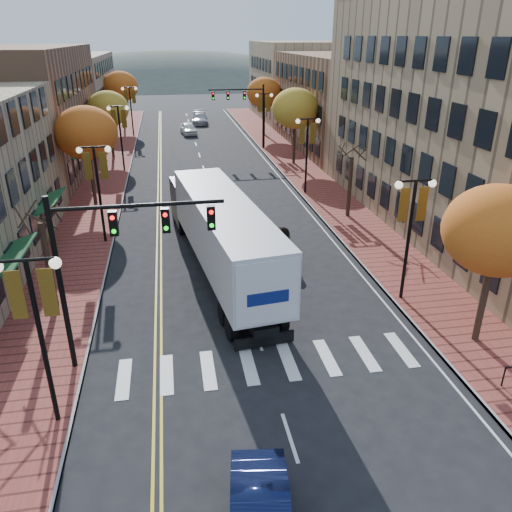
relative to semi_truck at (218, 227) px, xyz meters
name	(u,v)px	position (x,y,z in m)	size (l,w,h in m)	color
ground	(277,397)	(0.88, -11.05, -2.51)	(200.00, 200.00, 0.00)	black
sidewalk_left	(107,176)	(-8.12, 21.45, -2.43)	(4.00, 85.00, 0.15)	brown
sidewalk_right	(297,167)	(9.88, 21.45, -2.43)	(4.00, 85.00, 0.15)	brown
building_left_mid	(13,112)	(-16.12, 24.95, 2.99)	(12.00, 24.00, 11.00)	brown
building_left_far	(63,92)	(-16.12, 49.95, 2.24)	(12.00, 26.00, 9.50)	#9E8966
building_right_near	(507,109)	(19.38, 4.95, 4.99)	(15.00, 28.00, 15.00)	#997F5B
building_right_mid	(359,101)	(19.38, 30.95, 2.49)	(15.00, 24.00, 10.00)	brown
building_right_far	(308,80)	(19.38, 52.95, 2.99)	(15.00, 20.00, 11.00)	#9E8966
tree_left_a	(49,266)	(-8.12, -3.05, -0.26)	(0.28, 0.28, 4.20)	#382619
tree_left_b	(86,133)	(-8.12, 12.95, 2.94)	(4.48, 4.48, 7.21)	#382619
tree_left_c	(108,109)	(-8.12, 28.95, 2.55)	(4.16, 4.16, 6.69)	#382619
tree_left_d	(120,86)	(-8.12, 46.95, 3.09)	(4.61, 4.61, 7.42)	#382619
tree_right_a	(498,231)	(9.88, -9.05, 2.55)	(4.16, 4.16, 6.69)	#382619
tree_right_b	(350,187)	(9.88, 6.95, -0.26)	(0.28, 0.28, 4.20)	#382619
tree_right_c	(295,109)	(9.88, 22.95, 2.94)	(4.48, 4.48, 7.21)	#382619
tree_right_d	(264,93)	(9.88, 38.95, 2.78)	(4.35, 4.35, 7.00)	#382619
lamp_left_a	(36,312)	(-6.62, -11.05, 1.79)	(1.96, 0.36, 6.05)	black
lamp_left_b	(97,176)	(-6.62, 4.95, 1.79)	(1.96, 0.36, 6.05)	black
lamp_left_c	(120,126)	(-6.62, 22.95, 1.79)	(1.96, 0.36, 6.05)	black
lamp_left_d	(130,102)	(-6.62, 40.95, 1.79)	(1.96, 0.36, 6.05)	black
lamp_right_a	(411,217)	(8.38, -5.05, 1.79)	(1.96, 0.36, 6.05)	black
lamp_right_b	(307,141)	(8.38, 12.95, 1.79)	(1.96, 0.36, 6.05)	black
lamp_right_c	(264,110)	(8.38, 30.95, 1.79)	(1.96, 0.36, 6.05)	black
traffic_mast_near	(111,249)	(-4.59, -8.05, 2.41)	(6.10, 0.35, 7.00)	black
traffic_mast_far	(246,104)	(6.36, 30.95, 2.41)	(6.10, 0.34, 7.00)	black
semi_truck	(218,227)	(0.00, 0.00, 0.00)	(4.89, 17.38, 4.29)	black
black_suv	(271,247)	(3.07, 0.75, -1.75)	(2.51, 5.45, 1.51)	black
car_far_white	(188,129)	(0.36, 41.36, -1.75)	(1.78, 4.43, 1.51)	white
car_far_silver	(200,119)	(2.44, 49.43, -1.75)	(2.12, 5.21, 1.51)	#9F9EA6
car_far_oncoming	(199,115)	(2.65, 53.50, -1.74)	(1.63, 4.68, 1.54)	#97979D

